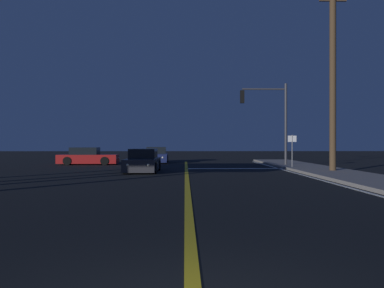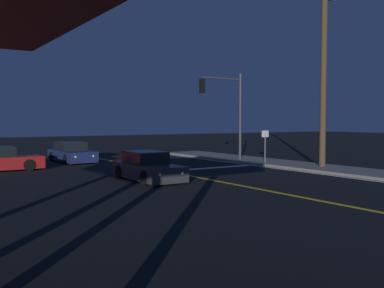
{
  "view_description": "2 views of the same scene",
  "coord_description": "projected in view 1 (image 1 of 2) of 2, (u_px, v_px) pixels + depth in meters",
  "views": [
    {
      "loc": [
        -0.09,
        -3.62,
        1.67
      ],
      "look_at": [
        0.28,
        17.67,
        1.62
      ],
      "focal_mm": 37.37,
      "sensor_mm": 36.0,
      "label": 1
    },
    {
      "loc": [
        -12.02,
        1.4,
        2.76
      ],
      "look_at": [
        0.66,
        20.79,
        1.55
      ],
      "focal_mm": 41.55,
      "sensor_mm": 36.0,
      "label": 2
    }
  ],
  "objects": [
    {
      "name": "stop_bar",
      "position": [
        235.0,
        169.0,
        26.08
      ],
      "size": [
        6.3,
        0.5,
        0.01
      ],
      "primitive_type": "cube",
      "color": "white",
      "rests_on": "ground"
    },
    {
      "name": "traffic_signal_near_right",
      "position": [
        270.0,
        112.0,
        28.42
      ],
      "size": [
        3.35,
        0.28,
        5.92
      ],
      "rotation": [
        0.0,
        0.0,
        3.14
      ],
      "color": "#38383D",
      "rests_on": "ground"
    },
    {
      "name": "lane_line_edge_right",
      "position": [
        341.0,
        185.0,
        15.68
      ],
      "size": [
        0.16,
        40.63,
        0.01
      ],
      "primitive_type": "cube",
      "color": "white",
      "rests_on": "ground"
    },
    {
      "name": "utility_pole_right",
      "position": [
        333.0,
        71.0,
        22.37
      ],
      "size": [
        1.82,
        0.36,
        11.09
      ],
      "color": "#4C3823",
      "rests_on": "ground"
    },
    {
      "name": "street_sign_corner",
      "position": [
        292.0,
        146.0,
        25.64
      ],
      "size": [
        0.56,
        0.06,
        2.2
      ],
      "color": "slate",
      "rests_on": "ground"
    },
    {
      "name": "car_following_oncoming_navy",
      "position": [
        156.0,
        156.0,
        34.25
      ],
      "size": [
        2.08,
        4.64,
        1.34
      ],
      "rotation": [
        0.0,
        0.0,
        3.17
      ],
      "color": "navy",
      "rests_on": "ground"
    },
    {
      "name": "car_distant_tail_charcoal",
      "position": [
        143.0,
        162.0,
        23.27
      ],
      "size": [
        1.9,
        4.49,
        1.34
      ],
      "rotation": [
        0.0,
        0.0,
        3.13
      ],
      "color": "#2D2D33",
      "rests_on": "ground"
    },
    {
      "name": "lane_line_center",
      "position": [
        187.0,
        186.0,
        15.57
      ],
      "size": [
        0.2,
        40.63,
        0.01
      ],
      "primitive_type": "cube",
      "color": "gold",
      "rests_on": "ground"
    },
    {
      "name": "car_mid_block_red",
      "position": [
        88.0,
        157.0,
        31.05
      ],
      "size": [
        4.61,
        1.88,
        1.34
      ],
      "rotation": [
        0.0,
        0.0,
        -1.56
      ],
      "color": "maroon",
      "rests_on": "ground"
    }
  ]
}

